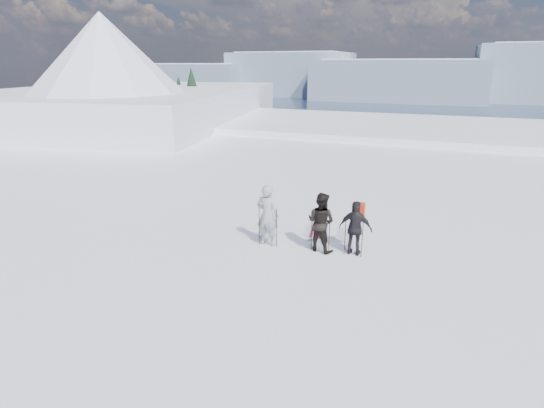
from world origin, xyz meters
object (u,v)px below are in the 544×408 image
(skier_grey, at_px, (267,215))
(skier_pack, at_px, (356,228))
(skier_dark, at_px, (321,222))
(skis_loose, at_px, (315,228))

(skier_grey, xyz_separation_m, skier_pack, (2.69, 0.27, -0.15))
(skier_grey, relative_size, skier_pack, 1.18)
(skier_dark, xyz_separation_m, skis_loose, (-0.61, 1.66, -0.91))
(skier_pack, bearing_deg, skis_loose, -41.34)
(skier_grey, relative_size, skis_loose, 1.16)
(skier_grey, distance_m, skis_loose, 2.34)
(skier_grey, bearing_deg, skis_loose, -115.46)
(skier_grey, height_order, skis_loose, skier_grey)
(skier_dark, bearing_deg, skier_grey, 21.92)
(skier_dark, xyz_separation_m, skier_pack, (1.04, 0.07, -0.09))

